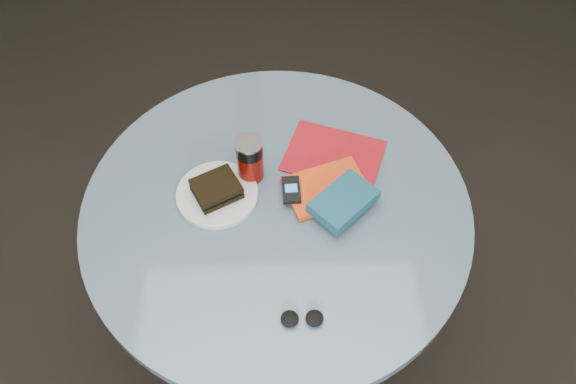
{
  "coord_description": "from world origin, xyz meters",
  "views": [
    {
      "loc": [
        0.01,
        -0.82,
        1.93
      ],
      "look_at": [
        0.03,
        0.0,
        0.8
      ],
      "focal_mm": 35.0,
      "sensor_mm": 36.0,
      "label": 1
    }
  ],
  "objects_px": {
    "magazine": "(334,156)",
    "headphones": "(302,319)",
    "pepper_grinder": "(247,161)",
    "novel": "(344,201)",
    "sandwich": "(216,189)",
    "red_book": "(326,188)",
    "mp3_player": "(291,190)",
    "soda_can": "(250,159)",
    "table": "(277,237)",
    "plate": "(217,194)"
  },
  "relations": [
    {
      "from": "pepper_grinder",
      "to": "novel",
      "type": "distance_m",
      "value": 0.28
    },
    {
      "from": "red_book",
      "to": "mp3_player",
      "type": "xyz_separation_m",
      "value": [
        -0.09,
        -0.02,
        0.02
      ]
    },
    {
      "from": "pepper_grinder",
      "to": "magazine",
      "type": "xyz_separation_m",
      "value": [
        0.23,
        0.05,
        -0.04
      ]
    },
    {
      "from": "table",
      "to": "red_book",
      "type": "distance_m",
      "value": 0.22
    },
    {
      "from": "sandwich",
      "to": "headphones",
      "type": "distance_m",
      "value": 0.4
    },
    {
      "from": "headphones",
      "to": "red_book",
      "type": "bearing_deg",
      "value": 78.08
    },
    {
      "from": "pepper_grinder",
      "to": "novel",
      "type": "relative_size",
      "value": 0.52
    },
    {
      "from": "mp3_player",
      "to": "headphones",
      "type": "xyz_separation_m",
      "value": [
        0.02,
        -0.34,
        -0.02
      ]
    },
    {
      "from": "soda_can",
      "to": "red_book",
      "type": "relative_size",
      "value": 0.64
    },
    {
      "from": "table",
      "to": "mp3_player",
      "type": "height_order",
      "value": "mp3_player"
    },
    {
      "from": "red_book",
      "to": "mp3_player",
      "type": "distance_m",
      "value": 0.09
    },
    {
      "from": "red_book",
      "to": "soda_can",
      "type": "bearing_deg",
      "value": 144.24
    },
    {
      "from": "novel",
      "to": "sandwich",
      "type": "bearing_deg",
      "value": 127.84
    },
    {
      "from": "sandwich",
      "to": "soda_can",
      "type": "bearing_deg",
      "value": 38.65
    },
    {
      "from": "sandwich",
      "to": "magazine",
      "type": "distance_m",
      "value": 0.34
    },
    {
      "from": "magazine",
      "to": "headphones",
      "type": "height_order",
      "value": "headphones"
    },
    {
      "from": "table",
      "to": "novel",
      "type": "distance_m",
      "value": 0.26
    },
    {
      "from": "table",
      "to": "sandwich",
      "type": "relative_size",
      "value": 6.98
    },
    {
      "from": "red_book",
      "to": "table",
      "type": "bearing_deg",
      "value": 176.73
    },
    {
      "from": "plate",
      "to": "pepper_grinder",
      "type": "height_order",
      "value": "pepper_grinder"
    },
    {
      "from": "table",
      "to": "plate",
      "type": "xyz_separation_m",
      "value": [
        -0.15,
        0.03,
        0.17
      ]
    },
    {
      "from": "magazine",
      "to": "headphones",
      "type": "relative_size",
      "value": 2.65
    },
    {
      "from": "sandwich",
      "to": "red_book",
      "type": "xyz_separation_m",
      "value": [
        0.28,
        0.01,
        -0.02
      ]
    },
    {
      "from": "mp3_player",
      "to": "pepper_grinder",
      "type": "bearing_deg",
      "value": 143.05
    },
    {
      "from": "table",
      "to": "magazine",
      "type": "distance_m",
      "value": 0.28
    },
    {
      "from": "mp3_player",
      "to": "headphones",
      "type": "distance_m",
      "value": 0.34
    },
    {
      "from": "table",
      "to": "mp3_player",
      "type": "distance_m",
      "value": 0.2
    },
    {
      "from": "novel",
      "to": "headphones",
      "type": "xyz_separation_m",
      "value": [
        -0.11,
        -0.3,
        -0.03
      ]
    },
    {
      "from": "red_book",
      "to": "plate",
      "type": "bearing_deg",
      "value": 162.49
    },
    {
      "from": "plate",
      "to": "headphones",
      "type": "relative_size",
      "value": 2.19
    },
    {
      "from": "sandwich",
      "to": "mp3_player",
      "type": "distance_m",
      "value": 0.19
    },
    {
      "from": "mp3_player",
      "to": "magazine",
      "type": "bearing_deg",
      "value": 47.76
    },
    {
      "from": "plate",
      "to": "pepper_grinder",
      "type": "distance_m",
      "value": 0.12
    },
    {
      "from": "plate",
      "to": "magazine",
      "type": "xyz_separation_m",
      "value": [
        0.31,
        0.13,
        -0.0
      ]
    },
    {
      "from": "table",
      "to": "magazine",
      "type": "relative_size",
      "value": 3.91
    },
    {
      "from": "red_book",
      "to": "headphones",
      "type": "bearing_deg",
      "value": -121.37
    },
    {
      "from": "table",
      "to": "pepper_grinder",
      "type": "xyz_separation_m",
      "value": [
        -0.07,
        0.11,
        0.21
      ]
    },
    {
      "from": "plate",
      "to": "soda_can",
      "type": "bearing_deg",
      "value": 37.69
    },
    {
      "from": "magazine",
      "to": "mp3_player",
      "type": "xyz_separation_m",
      "value": [
        -0.12,
        -0.13,
        0.03
      ]
    },
    {
      "from": "novel",
      "to": "mp3_player",
      "type": "distance_m",
      "value": 0.14
    },
    {
      "from": "plate",
      "to": "magazine",
      "type": "distance_m",
      "value": 0.34
    },
    {
      "from": "magazine",
      "to": "novel",
      "type": "height_order",
      "value": "novel"
    },
    {
      "from": "sandwich",
      "to": "magazine",
      "type": "xyz_separation_m",
      "value": [
        0.31,
        0.13,
        -0.03
      ]
    },
    {
      "from": "soda_can",
      "to": "novel",
      "type": "bearing_deg",
      "value": -26.56
    },
    {
      "from": "sandwich",
      "to": "pepper_grinder",
      "type": "relative_size",
      "value": 1.72
    },
    {
      "from": "sandwich",
      "to": "magazine",
      "type": "height_order",
      "value": "sandwich"
    },
    {
      "from": "table",
      "to": "headphones",
      "type": "distance_m",
      "value": 0.37
    },
    {
      "from": "red_book",
      "to": "sandwich",
      "type": "bearing_deg",
      "value": 162.86
    },
    {
      "from": "magazine",
      "to": "mp3_player",
      "type": "bearing_deg",
      "value": -112.32
    },
    {
      "from": "magazine",
      "to": "red_book",
      "type": "relative_size",
      "value": 1.24
    }
  ]
}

